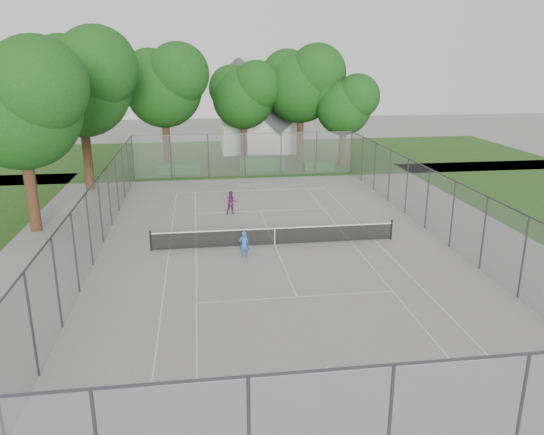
{
  "coord_description": "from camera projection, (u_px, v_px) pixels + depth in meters",
  "views": [
    {
      "loc": [
        -3.79,
        -26.03,
        9.54
      ],
      "look_at": [
        0.0,
        1.0,
        1.2
      ],
      "focal_mm": 35.0,
      "sensor_mm": 36.0,
      "label": 1
    }
  ],
  "objects": [
    {
      "name": "house",
      "position": [
        258.0,
        114.0,
        54.59
      ],
      "size": [
        7.51,
        5.82,
        9.35
      ],
      "color": "white",
      "rests_on": "ground"
    },
    {
      "name": "girl_player",
      "position": [
        244.0,
        244.0,
        25.99
      ],
      "size": [
        0.51,
        0.34,
        1.36
      ],
      "primitive_type": "imported",
      "rotation": [
        0.0,
        0.0,
        3.18
      ],
      "color": "#3066B4",
      "rests_on": "ground"
    },
    {
      "name": "tree_side_front",
      "position": [
        20.0,
        100.0,
        28.06
      ],
      "size": [
        7.41,
        6.77,
        10.65
      ],
      "color": "#3A2215",
      "rests_on": "ground"
    },
    {
      "name": "hedge_mid",
      "position": [
        262.0,
        164.0,
        45.81
      ],
      "size": [
        3.83,
        1.09,
        1.2
      ],
      "primitive_type": "cube",
      "color": "#194B18",
      "rests_on": "ground"
    },
    {
      "name": "tree_far_midright",
      "position": [
        302.0,
        81.0,
        48.2
      ],
      "size": [
        7.44,
        6.79,
        10.69
      ],
      "color": "#3A2215",
      "rests_on": "ground"
    },
    {
      "name": "tree_far_right",
      "position": [
        345.0,
        103.0,
        46.74
      ],
      "size": [
        5.66,
        5.16,
        8.13
      ],
      "color": "#3A2215",
      "rests_on": "ground"
    },
    {
      "name": "tree_far_midleft",
      "position": [
        244.0,
        93.0,
        47.82
      ],
      "size": [
        6.43,
        5.87,
        9.24
      ],
      "color": "#3A2215",
      "rests_on": "ground"
    },
    {
      "name": "tree_far_left",
      "position": [
        164.0,
        83.0,
        44.77
      ],
      "size": [
        7.46,
        6.81,
        10.73
      ],
      "color": "#3A2215",
      "rests_on": "ground"
    },
    {
      "name": "perimeter_fence",
      "position": [
        275.0,
        212.0,
        27.42
      ],
      "size": [
        18.08,
        34.08,
        3.52
      ],
      "color": "#38383D",
      "rests_on": "ground"
    },
    {
      "name": "court_markings",
      "position": [
        275.0,
        245.0,
        27.95
      ],
      "size": [
        11.03,
        23.83,
        0.01
      ],
      "color": "silver",
      "rests_on": "ground"
    },
    {
      "name": "hedge_left",
      "position": [
        178.0,
        168.0,
        44.64
      ],
      "size": [
        3.64,
        1.09,
        0.91
      ],
      "primitive_type": "cube",
      "color": "#194B18",
      "rests_on": "ground"
    },
    {
      "name": "grass_far",
      "position": [
        237.0,
        156.0,
        52.57
      ],
      "size": [
        60.0,
        20.0,
        0.0
      ],
      "primitive_type": "cube",
      "color": "#224614",
      "rests_on": "ground"
    },
    {
      "name": "hedge_right",
      "position": [
        319.0,
        166.0,
        46.0
      ],
      "size": [
        2.6,
        0.95,
        0.78
      ],
      "primitive_type": "cube",
      "color": "#194B18",
      "rests_on": "ground"
    },
    {
      "name": "woman_player",
      "position": [
        232.0,
        203.0,
        33.17
      ],
      "size": [
        0.79,
        0.66,
        1.48
      ],
      "primitive_type": "imported",
      "rotation": [
        0.0,
        0.0,
        0.15
      ],
      "color": "#652159",
      "rests_on": "ground"
    },
    {
      "name": "tennis_net",
      "position": [
        275.0,
        236.0,
        27.8
      ],
      "size": [
        12.87,
        0.1,
        1.1
      ],
      "color": "black",
      "rests_on": "ground"
    },
    {
      "name": "ground",
      "position": [
        275.0,
        245.0,
        27.95
      ],
      "size": [
        120.0,
        120.0,
        0.0
      ],
      "primitive_type": "plane",
      "color": "slate",
      "rests_on": "ground"
    },
    {
      "name": "tree_side_back",
      "position": [
        81.0,
        79.0,
        37.16
      ],
      "size": [
        8.09,
        7.39,
        11.63
      ],
      "color": "#3A2215",
      "rests_on": "ground"
    }
  ]
}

